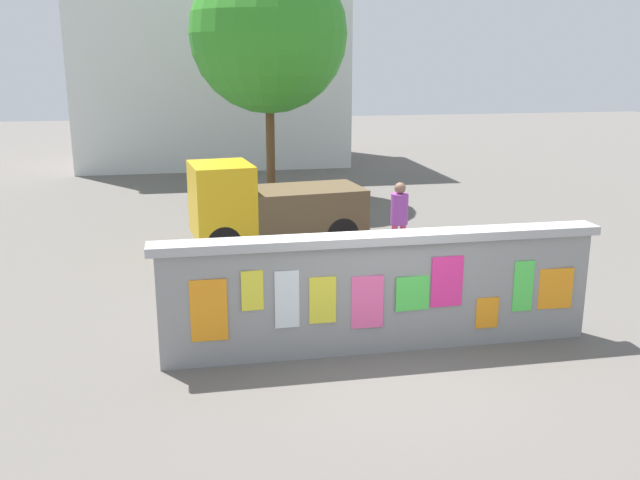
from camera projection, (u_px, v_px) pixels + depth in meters
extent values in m
plane|color=#605B56|center=(293.00, 221.00, 17.39)|extent=(60.00, 60.00, 0.00)
cube|color=gray|center=(381.00, 297.00, 9.60)|extent=(6.01, 0.30, 1.55)
cube|color=#A6A6A6|center=(383.00, 238.00, 9.39)|extent=(6.21, 0.42, 0.12)
cube|color=orange|center=(209.00, 311.00, 9.01)|extent=(0.48, 0.02, 0.84)
cube|color=yellow|center=(252.00, 291.00, 9.06)|extent=(0.29, 0.03, 0.54)
cube|color=silver|center=(287.00, 299.00, 9.18)|extent=(0.33, 0.02, 0.79)
cube|color=yellow|center=(323.00, 300.00, 9.28)|extent=(0.36, 0.02, 0.65)
cube|color=#F9599E|center=(367.00, 302.00, 9.41)|extent=(0.44, 0.03, 0.74)
cube|color=#4CD84C|center=(413.00, 294.00, 9.51)|extent=(0.48, 0.03, 0.49)
cube|color=#F42D8C|center=(447.00, 282.00, 9.56)|extent=(0.45, 0.02, 0.72)
cube|color=orange|center=(487.00, 313.00, 9.80)|extent=(0.33, 0.02, 0.45)
cube|color=#4CD84C|center=(523.00, 286.00, 9.81)|extent=(0.30, 0.02, 0.74)
cube|color=orange|center=(556.00, 289.00, 9.92)|extent=(0.51, 0.04, 0.60)
cylinder|color=black|center=(224.00, 243.00, 13.98)|extent=(0.72, 0.28, 0.70)
cylinder|color=black|center=(213.00, 228.00, 15.18)|extent=(0.72, 0.28, 0.70)
cylinder|color=black|center=(341.00, 234.00, 14.72)|extent=(0.72, 0.28, 0.70)
cylinder|color=black|center=(322.00, 220.00, 15.92)|extent=(0.72, 0.28, 0.70)
cube|color=gold|center=(222.00, 200.00, 14.42)|extent=(1.37, 1.63, 1.50)
cube|color=brown|center=(305.00, 208.00, 15.03)|extent=(2.56, 1.77, 0.90)
cylinder|color=black|center=(349.00, 277.00, 12.02)|extent=(0.61, 0.19, 0.60)
cylinder|color=black|center=(277.00, 285.00, 11.59)|extent=(0.61, 0.21, 0.60)
cube|color=red|center=(313.00, 265.00, 11.73)|extent=(1.03, 0.39, 0.32)
cube|color=black|center=(302.00, 256.00, 11.62)|extent=(0.59, 0.30, 0.10)
cube|color=#262626|center=(344.00, 246.00, 11.85)|extent=(0.13, 0.56, 0.03)
cylinder|color=black|center=(463.00, 283.00, 11.58)|extent=(0.66, 0.05, 0.66)
cylinder|color=black|center=(402.00, 287.00, 11.40)|extent=(0.66, 0.05, 0.66)
cube|color=black|center=(433.00, 274.00, 11.45)|extent=(0.95, 0.05, 0.06)
cylinder|color=black|center=(425.00, 262.00, 11.36)|extent=(0.03, 0.03, 0.40)
cube|color=black|center=(425.00, 250.00, 11.31)|extent=(0.20, 0.08, 0.05)
cube|color=black|center=(462.00, 251.00, 11.43)|extent=(0.05, 0.44, 0.03)
cylinder|color=#D83F72|center=(402.00, 243.00, 13.76)|extent=(0.12, 0.12, 0.80)
cylinder|color=#D83F72|center=(394.00, 244.00, 13.70)|extent=(0.12, 0.12, 0.80)
cylinder|color=purple|center=(399.00, 209.00, 13.55)|extent=(0.39, 0.39, 0.60)
sphere|color=#8C664C|center=(400.00, 188.00, 13.45)|extent=(0.22, 0.22, 0.22)
cylinder|color=brown|center=(270.00, 145.00, 19.82)|extent=(0.25, 0.25, 3.05)
sphere|color=#2F8A24|center=(268.00, 34.00, 19.04)|extent=(4.31, 4.31, 4.31)
cube|color=silver|center=(210.00, 49.00, 26.29)|extent=(9.68, 5.68, 8.42)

